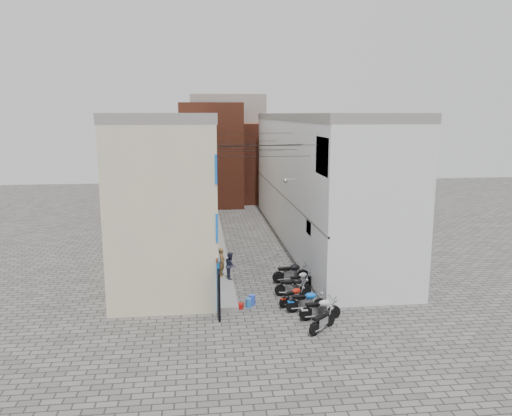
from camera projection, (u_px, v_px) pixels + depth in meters
name	position (u px, v px, depth m)	size (l,w,h in m)	color
ground	(273.00, 311.00, 23.04)	(90.00, 90.00, 0.00)	#514F4C
plinth	(217.00, 240.00, 35.47)	(0.90, 26.00, 0.25)	gray
building_left	(174.00, 180.00, 34.27)	(5.10, 27.00, 9.00)	beige
building_right	(316.00, 177.00, 35.46)	(5.94, 26.00, 9.00)	white
building_far_brick_left	(211.00, 155.00, 49.21)	(6.00, 6.00, 10.00)	brown
building_far_brick_right	(259.00, 162.00, 51.92)	(5.00, 6.00, 8.00)	brown
building_far_concrete	(228.00, 146.00, 55.20)	(8.00, 5.00, 11.00)	gray
far_shopfront	(234.00, 197.00, 47.41)	(2.00, 0.30, 2.40)	black
overhead_wires	(255.00, 146.00, 29.18)	(5.80, 13.02, 1.32)	black
motorcycle_a	(323.00, 319.00, 20.86)	(0.57, 1.80, 1.04)	black
motorcycle_b	(320.00, 308.00, 21.98)	(0.60, 1.90, 1.10)	silver
motorcycle_c	(306.00, 300.00, 22.88)	(0.60, 1.91, 1.11)	blue
motorcycle_d	(293.00, 295.00, 23.67)	(0.53, 1.69, 0.98)	#B01A0C
motorcycle_e	(293.00, 285.00, 24.89)	(0.58, 1.85, 1.07)	black
motorcycle_f	(300.00, 279.00, 25.98)	(0.54, 1.70, 0.98)	#B2B2B7
motorcycle_g	(291.00, 271.00, 26.88)	(0.65, 2.07, 1.20)	black
person_a	(222.00, 262.00, 27.14)	(0.57, 0.38, 1.57)	olive
person_b	(230.00, 265.00, 26.75)	(0.70, 0.54, 1.43)	#2B2C41
water_jug_near	(249.00, 303.00, 23.42)	(0.29, 0.29, 0.45)	blue
water_jug_far	(252.00, 300.00, 23.75)	(0.31, 0.31, 0.48)	blue
red_crate	(239.00, 306.00, 23.33)	(0.38, 0.29, 0.24)	#B5130C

